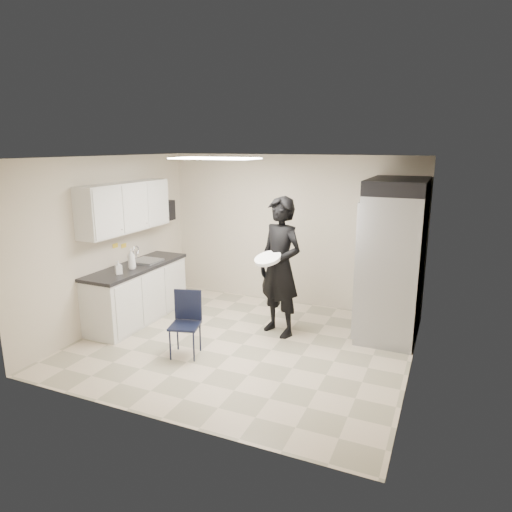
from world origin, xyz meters
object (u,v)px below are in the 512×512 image
at_px(lower_counter, 138,294).
at_px(folding_chair, 185,326).
at_px(commercial_fridge, 393,265).
at_px(man_tuxedo, 280,267).

height_order(lower_counter, folding_chair, lower_counter).
bearing_deg(commercial_fridge, lower_counter, -164.12).
height_order(lower_counter, man_tuxedo, man_tuxedo).
bearing_deg(man_tuxedo, folding_chair, -102.92).
xyz_separation_m(commercial_fridge, folding_chair, (-2.39, -1.88, -0.63)).
distance_m(commercial_fridge, man_tuxedo, 1.65).
relative_size(lower_counter, folding_chair, 2.25).
relative_size(folding_chair, man_tuxedo, 0.41).
bearing_deg(folding_chair, commercial_fridge, 22.93).
distance_m(lower_counter, folding_chair, 1.61).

